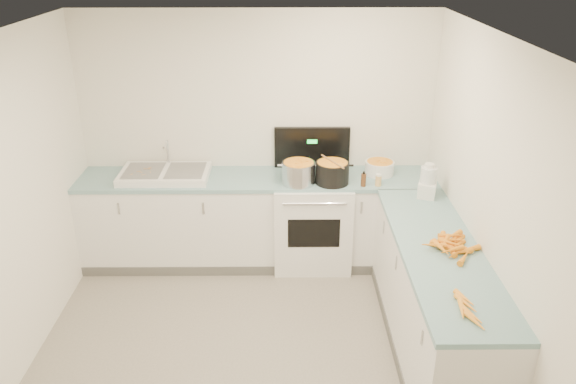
{
  "coord_description": "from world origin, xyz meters",
  "views": [
    {
      "loc": [
        0.26,
        -3.38,
        3.08
      ],
      "look_at": [
        0.3,
        1.1,
        1.05
      ],
      "focal_mm": 35.0,
      "sensor_mm": 36.0,
      "label": 1
    }
  ],
  "objects_px": {
    "mixing_bowl": "(380,168)",
    "steel_pot": "(299,174)",
    "black_pot": "(332,174)",
    "food_processor": "(428,182)",
    "sink": "(165,174)",
    "extract_bottle": "(363,180)",
    "stove": "(312,220)",
    "spice_jar": "(378,181)"
  },
  "relations": [
    {
      "from": "stove",
      "to": "food_processor",
      "type": "relative_size",
      "value": 4.3
    },
    {
      "from": "stove",
      "to": "food_processor",
      "type": "xyz_separation_m",
      "value": [
        1.01,
        -0.44,
        0.6
      ]
    },
    {
      "from": "black_pot",
      "to": "spice_jar",
      "type": "bearing_deg",
      "value": -9.24
    },
    {
      "from": "mixing_bowl",
      "to": "steel_pot",
      "type": "bearing_deg",
      "value": -164.76
    },
    {
      "from": "black_pot",
      "to": "stove",
      "type": "bearing_deg",
      "value": 142.97
    },
    {
      "from": "steel_pot",
      "to": "spice_jar",
      "type": "bearing_deg",
      "value": -5.07
    },
    {
      "from": "stove",
      "to": "food_processor",
      "type": "distance_m",
      "value": 1.26
    },
    {
      "from": "stove",
      "to": "mixing_bowl",
      "type": "height_order",
      "value": "stove"
    },
    {
      "from": "mixing_bowl",
      "to": "spice_jar",
      "type": "bearing_deg",
      "value": -100.92
    },
    {
      "from": "stove",
      "to": "spice_jar",
      "type": "relative_size",
      "value": 13.46
    },
    {
      "from": "black_pot",
      "to": "extract_bottle",
      "type": "xyz_separation_m",
      "value": [
        0.29,
        -0.08,
        -0.03
      ]
    },
    {
      "from": "food_processor",
      "to": "sink",
      "type": "bearing_deg",
      "value": 169.4
    },
    {
      "from": "black_pot",
      "to": "food_processor",
      "type": "bearing_deg",
      "value": -20.53
    },
    {
      "from": "black_pot",
      "to": "spice_jar",
      "type": "xyz_separation_m",
      "value": [
        0.43,
        -0.07,
        -0.04
      ]
    },
    {
      "from": "sink",
      "to": "stove",
      "type": "bearing_deg",
      "value": -0.62
    },
    {
      "from": "sink",
      "to": "spice_jar",
      "type": "xyz_separation_m",
      "value": [
        2.06,
        -0.22,
        0.01
      ]
    },
    {
      "from": "mixing_bowl",
      "to": "food_processor",
      "type": "bearing_deg",
      "value": -56.81
    },
    {
      "from": "sink",
      "to": "food_processor",
      "type": "xyz_separation_m",
      "value": [
        2.46,
        -0.46,
        0.1
      ]
    },
    {
      "from": "steel_pot",
      "to": "mixing_bowl",
      "type": "height_order",
      "value": "steel_pot"
    },
    {
      "from": "mixing_bowl",
      "to": "extract_bottle",
      "type": "distance_m",
      "value": 0.36
    },
    {
      "from": "sink",
      "to": "mixing_bowl",
      "type": "xyz_separation_m",
      "value": [
        2.11,
        0.07,
        0.03
      ]
    },
    {
      "from": "spice_jar",
      "to": "food_processor",
      "type": "relative_size",
      "value": 0.32
    },
    {
      "from": "mixing_bowl",
      "to": "extract_bottle",
      "type": "height_order",
      "value": "mixing_bowl"
    },
    {
      "from": "sink",
      "to": "food_processor",
      "type": "bearing_deg",
      "value": -10.6
    },
    {
      "from": "stove",
      "to": "spice_jar",
      "type": "height_order",
      "value": "stove"
    },
    {
      "from": "steel_pot",
      "to": "mixing_bowl",
      "type": "relative_size",
      "value": 1.11
    },
    {
      "from": "food_processor",
      "to": "extract_bottle",
      "type": "bearing_deg",
      "value": 156.9
    },
    {
      "from": "black_pot",
      "to": "food_processor",
      "type": "xyz_separation_m",
      "value": [
        0.84,
        -0.31,
        0.04
      ]
    },
    {
      "from": "stove",
      "to": "spice_jar",
      "type": "bearing_deg",
      "value": -18.41
    },
    {
      "from": "steel_pot",
      "to": "black_pot",
      "type": "height_order",
      "value": "steel_pot"
    },
    {
      "from": "steel_pot",
      "to": "black_pot",
      "type": "bearing_deg",
      "value": 0.64
    },
    {
      "from": "sink",
      "to": "food_processor",
      "type": "height_order",
      "value": "food_processor"
    },
    {
      "from": "extract_bottle",
      "to": "food_processor",
      "type": "distance_m",
      "value": 0.6
    },
    {
      "from": "sink",
      "to": "extract_bottle",
      "type": "distance_m",
      "value": 1.93
    },
    {
      "from": "spice_jar",
      "to": "black_pot",
      "type": "bearing_deg",
      "value": 170.76
    },
    {
      "from": "stove",
      "to": "extract_bottle",
      "type": "bearing_deg",
      "value": -24.53
    },
    {
      "from": "black_pot",
      "to": "mixing_bowl",
      "type": "height_order",
      "value": "black_pot"
    },
    {
      "from": "sink",
      "to": "spice_jar",
      "type": "bearing_deg",
      "value": -6.05
    },
    {
      "from": "extract_bottle",
      "to": "sink",
      "type": "bearing_deg",
      "value": 173.21
    },
    {
      "from": "sink",
      "to": "black_pot",
      "type": "bearing_deg",
      "value": -5.19
    },
    {
      "from": "stove",
      "to": "mixing_bowl",
      "type": "bearing_deg",
      "value": 7.32
    },
    {
      "from": "spice_jar",
      "to": "steel_pot",
      "type": "bearing_deg",
      "value": 174.93
    }
  ]
}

